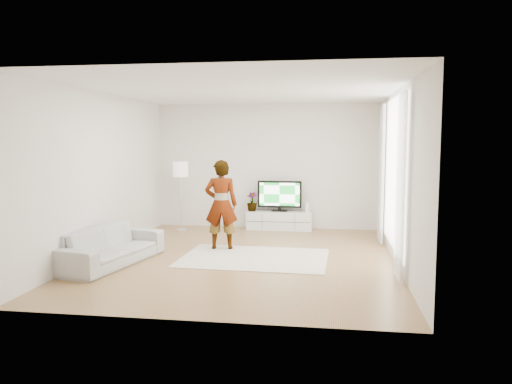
# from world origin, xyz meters

# --- Properties ---
(floor) EXTENTS (6.00, 6.00, 0.00)m
(floor) POSITION_xyz_m (0.00, 0.00, 0.00)
(floor) COLOR #A87A4C
(floor) RESTS_ON ground
(ceiling) EXTENTS (6.00, 6.00, 0.00)m
(ceiling) POSITION_xyz_m (0.00, 0.00, 2.80)
(ceiling) COLOR white
(ceiling) RESTS_ON wall_back
(wall_left) EXTENTS (0.02, 6.00, 2.80)m
(wall_left) POSITION_xyz_m (-2.50, 0.00, 1.40)
(wall_left) COLOR silver
(wall_left) RESTS_ON floor
(wall_right) EXTENTS (0.02, 6.00, 2.80)m
(wall_right) POSITION_xyz_m (2.50, 0.00, 1.40)
(wall_right) COLOR silver
(wall_right) RESTS_ON floor
(wall_back) EXTENTS (5.00, 0.02, 2.80)m
(wall_back) POSITION_xyz_m (0.00, 3.00, 1.40)
(wall_back) COLOR silver
(wall_back) RESTS_ON floor
(wall_front) EXTENTS (5.00, 0.02, 2.80)m
(wall_front) POSITION_xyz_m (0.00, -3.00, 1.40)
(wall_front) COLOR silver
(wall_front) RESTS_ON floor
(window) EXTENTS (0.01, 2.60, 2.50)m
(window) POSITION_xyz_m (2.48, 0.30, 1.45)
(window) COLOR white
(window) RESTS_ON wall_right
(curtain_near) EXTENTS (0.04, 0.70, 2.60)m
(curtain_near) POSITION_xyz_m (2.40, -1.00, 1.35)
(curtain_near) COLOR white
(curtain_near) RESTS_ON floor
(curtain_far) EXTENTS (0.04, 0.70, 2.60)m
(curtain_far) POSITION_xyz_m (2.40, 1.60, 1.35)
(curtain_far) COLOR white
(curtain_far) RESTS_ON floor
(media_console) EXTENTS (1.45, 0.41, 0.41)m
(media_console) POSITION_xyz_m (0.32, 2.76, 0.20)
(media_console) COLOR white
(media_console) RESTS_ON floor
(television) EXTENTS (0.98, 0.19, 0.68)m
(television) POSITION_xyz_m (0.32, 2.79, 0.78)
(television) COLOR black
(television) RESTS_ON media_console
(game_console) EXTENTS (0.09, 0.18, 0.23)m
(game_console) POSITION_xyz_m (0.96, 2.76, 0.52)
(game_console) COLOR white
(game_console) RESTS_ON media_console
(potted_plant) EXTENTS (0.28, 0.28, 0.42)m
(potted_plant) POSITION_xyz_m (-0.29, 2.77, 0.62)
(potted_plant) COLOR #3F7238
(potted_plant) RESTS_ON media_console
(rug) EXTENTS (2.50, 1.84, 0.01)m
(rug) POSITION_xyz_m (0.18, 0.01, 0.01)
(rug) COLOR beige
(rug) RESTS_ON floor
(player) EXTENTS (0.64, 0.47, 1.63)m
(player) POSITION_xyz_m (-0.53, 0.62, 0.82)
(player) COLOR #334772
(player) RESTS_ON rug
(sofa) EXTENTS (1.18, 2.16, 0.60)m
(sofa) POSITION_xyz_m (-2.06, -0.73, 0.30)
(sofa) COLOR #AFAFAB
(sofa) RESTS_ON floor
(floor_lamp) EXTENTS (0.34, 0.34, 1.52)m
(floor_lamp) POSITION_xyz_m (-1.82, 2.39, 1.28)
(floor_lamp) COLOR silver
(floor_lamp) RESTS_ON floor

